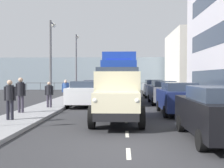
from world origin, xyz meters
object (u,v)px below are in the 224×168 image
Objects in this scene: pedestrian_couple_a at (66,88)px; car_red_oppositeside_1 at (93,89)px; lamp_post_promenade at (51,54)px; car_white_oppositeside_0 at (84,93)px; pedestrian_with_bag at (10,96)px; car_silver_kerbside_3 at (153,88)px; car_navy_kerbside_1 at (178,98)px; pedestrian_strolling at (21,92)px; pedestrian_by_lamp at (49,92)px; car_grey_kerbside_2 at (163,92)px; lorry_cargo_blue at (119,76)px; pedestrian_near_railing at (66,90)px; truck_vintage_cream at (117,96)px; lamp_post_far at (76,59)px; car_black_kerbside_near at (216,112)px.

car_red_oppositeside_1 is at bearing -118.12° from pedestrian_couple_a.
car_white_oppositeside_0 is at bearing -168.64° from lamp_post_promenade.
pedestrian_with_bag is 1.06× the size of pedestrian_couple_a.
car_silver_kerbside_3 is 2.58× the size of pedestrian_with_bag.
car_white_oppositeside_0 is (5.63, -3.97, 0.00)m from car_navy_kerbside_1.
car_navy_kerbside_1 is 12.30m from car_silver_kerbside_3.
pedestrian_strolling reaches higher than car_red_oppositeside_1.
car_white_oppositeside_0 is 2.87m from pedestrian_by_lamp.
car_grey_kerbside_2 is 7.41m from pedestrian_couple_a.
pedestrian_couple_a is at bearing -93.01° from pedestrian_with_bag.
lorry_cargo_blue is 5.12× the size of pedestrian_near_railing.
truck_vintage_cream is at bearing 90.25° from lorry_cargo_blue.
pedestrian_by_lamp is 0.98× the size of pedestrian_near_railing.
lamp_post_far reaches higher than lamp_post_promenade.
pedestrian_couple_a is (-0.50, -9.43, -0.06)m from pedestrian_with_bag.
car_navy_kerbside_1 is 5.73m from car_grey_kerbside_2.
car_grey_kerbside_2 is at bearing -110.19° from truck_vintage_cream.
car_white_oppositeside_0 is 0.81× the size of lamp_post_promenade.
pedestrian_couple_a is (7.39, -6.28, 0.22)m from car_navy_kerbside_1.
car_grey_kerbside_2 is at bearing -162.61° from car_white_oppositeside_0.
lamp_post_far is (7.68, -13.01, 2.94)m from car_navy_kerbside_1.
lamp_post_promenade reaches higher than pedestrian_by_lamp.
car_red_oppositeside_1 is at bearing -104.54° from pedestrian_strolling.
pedestrian_couple_a reaches higher than car_white_oppositeside_0.
pedestrian_couple_a is 0.29× the size of lamp_post_promenade.
lamp_post_far reaches higher than car_red_oppositeside_1.
car_grey_kerbside_2 is at bearing -164.25° from lamp_post_promenade.
car_navy_kerbside_1 is at bearing -90.00° from car_black_kerbside_near.
lamp_post_promenade reaches higher than truck_vintage_cream.
pedestrian_with_bag is at bearing 66.01° from lorry_cargo_blue.
pedestrian_strolling is 4.89m from lamp_post_promenade.
pedestrian_with_bag is 0.28× the size of lamp_post_far.
car_red_oppositeside_1 is 10.65m from pedestrian_strolling.
pedestrian_by_lamp is 0.28× the size of lamp_post_promenade.
car_grey_kerbside_2 is at bearing -170.67° from pedestrian_near_railing.
pedestrian_by_lamp is at bearing -48.14° from truck_vintage_cream.
truck_vintage_cream is 7.38m from car_white_oppositeside_0.
car_black_kerbside_near reaches higher than pedestrian_by_lamp.
pedestrian_couple_a is (-0.92, -7.02, -0.12)m from pedestrian_strolling.
pedestrian_with_bag is at bearing 62.96° from car_silver_kerbside_3.
lamp_post_promenade is (7.79, 2.20, 2.66)m from car_grey_kerbside_2.
lamp_post_far is (7.68, -19.12, 2.94)m from car_black_kerbside_near.
car_navy_kerbside_1 is (0.00, -6.12, 0.00)m from car_black_kerbside_near.
lorry_cargo_blue is at bearing -125.86° from car_white_oppositeside_0.
car_black_kerbside_near and car_grey_kerbside_2 have the same top height.
car_navy_kerbside_1 is 7.69m from pedestrian_by_lamp.
lamp_post_far reaches higher than pedestrian_couple_a.
car_silver_kerbside_3 is (0.00, -18.42, 0.00)m from car_black_kerbside_near.
lamp_post_promenade reaches higher than car_white_oppositeside_0.
pedestrian_strolling is at bearing 76.69° from pedestrian_near_railing.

